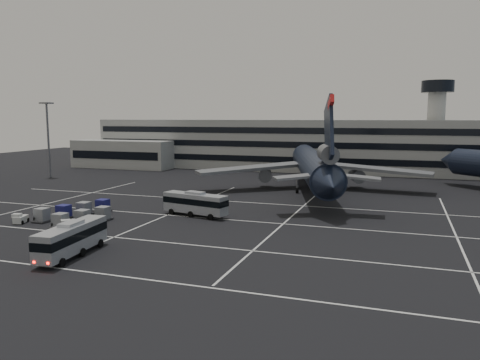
# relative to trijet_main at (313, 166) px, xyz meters

# --- Properties ---
(ground) EXTENTS (260.00, 260.00, 0.00)m
(ground) POSITION_rel_trijet_main_xyz_m (-10.78, -33.04, -5.25)
(ground) COLOR black
(ground) RESTS_ON ground
(lane_markings) EXTENTS (90.00, 55.62, 0.01)m
(lane_markings) POSITION_rel_trijet_main_xyz_m (-9.84, -32.31, -5.24)
(lane_markings) COLOR silver
(lane_markings) RESTS_ON ground
(terminal) EXTENTS (125.00, 26.00, 24.00)m
(terminal) POSITION_rel_trijet_main_xyz_m (-13.73, 38.11, 1.68)
(terminal) COLOR gray
(terminal) RESTS_ON ground
(hills) EXTENTS (352.00, 180.00, 44.00)m
(hills) POSITION_rel_trijet_main_xyz_m (7.21, 136.96, -17.32)
(hills) COLOR #38332B
(hills) RESTS_ON ground
(lightpole_left) EXTENTS (2.40, 2.40, 18.28)m
(lightpole_left) POSITION_rel_trijet_main_xyz_m (-65.78, 1.96, 6.57)
(lightpole_left) COLOR slate
(lightpole_left) RESTS_ON ground
(trijet_main) EXTENTS (45.69, 56.74, 18.08)m
(trijet_main) POSITION_rel_trijet_main_xyz_m (0.00, 0.00, 0.00)
(trijet_main) COLOR black
(trijet_main) RESTS_ON ground
(bus_near) EXTENTS (3.51, 10.70, 3.71)m
(bus_near) POSITION_rel_trijet_main_xyz_m (-16.42, -51.11, -3.22)
(bus_near) COLOR #979A9F
(bus_near) RESTS_ON ground
(bus_far) EXTENTS (10.73, 4.60, 3.69)m
(bus_far) POSITION_rel_trijet_main_xyz_m (-12.54, -28.19, -3.23)
(bus_far) COLOR #979A9F
(bus_far) RESTS_ON ground
(tug_a) EXTENTS (1.95, 2.52, 1.44)m
(tug_a) POSITION_rel_trijet_main_xyz_m (-33.51, -40.77, -4.61)
(tug_a) COLOR #B7B8B3
(tug_a) RESTS_ON ground
(tug_b) EXTENTS (2.58, 2.61, 1.48)m
(tug_b) POSITION_rel_trijet_main_xyz_m (-24.12, -41.96, -4.59)
(tug_b) COLOR #B7B8B3
(tug_b) RESTS_ON ground
(uld_cluster) EXTENTS (10.24, 13.92, 1.98)m
(uld_cluster) POSITION_rel_trijet_main_xyz_m (-27.54, -36.18, -4.28)
(uld_cluster) COLOR #2D2D30
(uld_cluster) RESTS_ON ground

